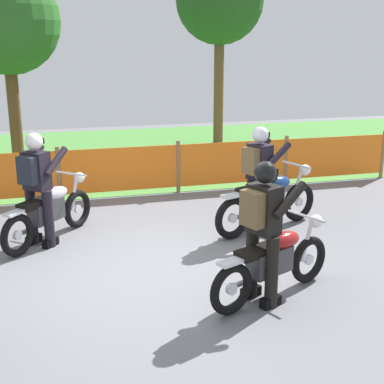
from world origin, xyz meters
TOP-DOWN VIEW (x-y plane):
  - ground at (0.00, 0.00)m, footprint 24.00×24.00m
  - grass_verge at (0.00, 7.40)m, footprint 24.00×7.81m
  - barrier_fence at (0.00, 3.49)m, footprint 11.55×0.08m
  - tree_leftmost at (-2.02, 6.54)m, footprint 2.38×2.38m
  - tree_near_left at (3.47, 8.25)m, footprint 2.42×2.42m
  - motorcycle_lead at (1.20, -1.15)m, footprint 1.80×0.93m
  - motorcycle_trailing at (-1.34, 1.44)m, footprint 1.37×1.56m
  - motorcycle_third at (2.05, 1.06)m, footprint 2.01×0.95m
  - rider_lead at (1.01, -1.24)m, footprint 0.78×0.69m
  - rider_trailing at (-1.48, 1.28)m, footprint 0.75×0.78m
  - rider_third at (1.83, 0.98)m, footprint 0.77×0.68m

SIDE VIEW (x-z plane):
  - ground at x=0.00m, z-range -0.02..0.00m
  - grass_verge at x=0.00m, z-range 0.00..0.01m
  - motorcycle_lead at x=1.20m, z-range -0.01..0.90m
  - motorcycle_trailing at x=-1.34m, z-range -0.01..0.92m
  - motorcycle_third at x=2.05m, z-range -0.02..0.98m
  - barrier_fence at x=0.00m, z-range 0.02..1.07m
  - rider_lead at x=1.01m, z-range 0.11..1.80m
  - rider_trailing at x=-1.48m, z-range 0.11..1.80m
  - rider_third at x=1.83m, z-range 0.11..1.80m
  - tree_leftmost at x=-2.02m, z-range 1.05..5.58m
  - tree_near_left at x=3.47m, z-range 1.34..6.52m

